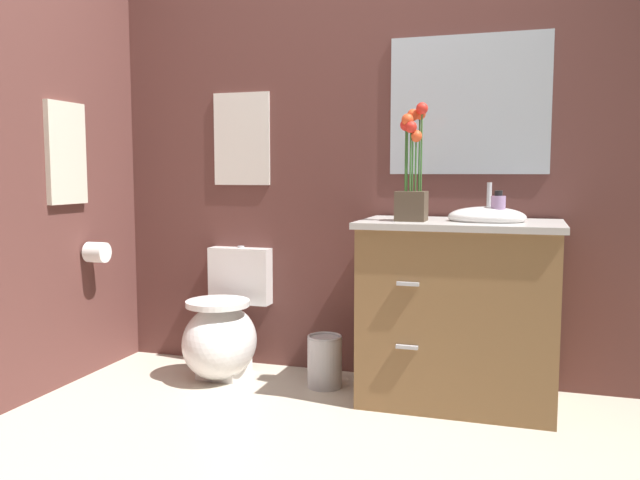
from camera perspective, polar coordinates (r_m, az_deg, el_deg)
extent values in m
cube|color=brown|center=(3.55, 5.68, 8.15)|extent=(4.17, 0.05, 2.50)
cube|color=brown|center=(3.36, -25.83, 7.73)|extent=(0.05, 3.98, 2.50)
ellipsoid|color=white|center=(3.61, -8.70, -8.75)|extent=(0.38, 0.48, 0.40)
cube|color=white|center=(3.68, -8.32, -10.23)|extent=(0.22, 0.26, 0.18)
cube|color=white|center=(3.80, -6.87, -3.07)|extent=(0.36, 0.13, 0.32)
cylinder|color=white|center=(3.54, -8.90, -5.46)|extent=(0.34, 0.34, 0.03)
cylinder|color=#B7B7BC|center=(3.77, -6.90, -0.67)|extent=(0.04, 0.04, 0.02)
cube|color=brown|center=(3.23, 11.95, -6.43)|extent=(0.90, 0.52, 0.85)
cube|color=#BCB7B2|center=(3.17, 12.12, 1.36)|extent=(0.94, 0.56, 0.03)
ellipsoid|color=white|center=(3.16, 14.30, 1.93)|extent=(0.36, 0.26, 0.10)
cylinder|color=#B7B7BC|center=(3.31, 14.49, 3.32)|extent=(0.02, 0.02, 0.18)
cube|color=#B7B7BC|center=(2.96, 7.64, -3.81)|extent=(0.10, 0.02, 0.02)
cube|color=#B7B7BC|center=(3.02, 7.56, -9.22)|extent=(0.10, 0.02, 0.02)
cube|color=#4C3D2D|center=(3.13, 7.96, 2.94)|extent=(0.14, 0.14, 0.14)
cylinder|color=#386B2D|center=(3.11, 8.81, 7.73)|extent=(0.01, 0.01, 0.38)
sphere|color=red|center=(3.12, 8.87, 11.24)|extent=(0.06, 0.06, 0.06)
cylinder|color=#386B2D|center=(3.15, 8.64, 7.52)|extent=(0.01, 0.01, 0.36)
sphere|color=#EA4C23|center=(3.16, 8.69, 10.80)|extent=(0.06, 0.06, 0.06)
cylinder|color=#386B2D|center=(3.14, 8.06, 7.48)|extent=(0.01, 0.01, 0.36)
sphere|color=#EA4C23|center=(3.15, 8.10, 10.71)|extent=(0.06, 0.06, 0.06)
cylinder|color=#386B2D|center=(3.15, 7.57, 7.16)|extent=(0.01, 0.01, 0.32)
sphere|color=#EA4C23|center=(3.16, 7.61, 10.08)|extent=(0.06, 0.06, 0.06)
cylinder|color=#386B2D|center=(3.13, 7.46, 7.06)|extent=(0.01, 0.01, 0.31)
sphere|color=red|center=(3.13, 7.49, 9.88)|extent=(0.06, 0.06, 0.06)
cylinder|color=#386B2D|center=(3.10, 7.58, 7.28)|extent=(0.01, 0.01, 0.33)
sphere|color=#EA4C23|center=(3.10, 7.62, 10.33)|extent=(0.06, 0.06, 0.06)
cylinder|color=#386B2D|center=(3.09, 7.87, 6.96)|extent=(0.01, 0.01, 0.30)
sphere|color=red|center=(3.09, 7.91, 9.72)|extent=(0.06, 0.06, 0.06)
cylinder|color=#386B2D|center=(3.10, 8.32, 6.57)|extent=(0.01, 0.01, 0.26)
sphere|color=#EA4C23|center=(3.10, 8.36, 8.93)|extent=(0.06, 0.06, 0.06)
cylinder|color=#B28CBF|center=(3.12, 15.24, 2.61)|extent=(0.07, 0.07, 0.12)
cylinder|color=black|center=(3.11, 15.27, 3.95)|extent=(0.04, 0.04, 0.02)
cylinder|color=#B7B7BC|center=(3.45, 0.41, -10.58)|extent=(0.18, 0.18, 0.26)
torus|color=#B7B7BC|center=(3.41, 0.41, -8.40)|extent=(0.18, 0.18, 0.01)
cube|color=silver|center=(3.78, -6.83, 8.71)|extent=(0.34, 0.01, 0.52)
cube|color=#B2BCC6|center=(3.47, 12.80, 11.40)|extent=(0.80, 0.01, 0.70)
cube|color=beige|center=(3.62, -21.20, 7.05)|extent=(0.03, 0.28, 0.52)
cylinder|color=white|center=(3.73, -18.83, -1.02)|extent=(0.11, 0.11, 0.11)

